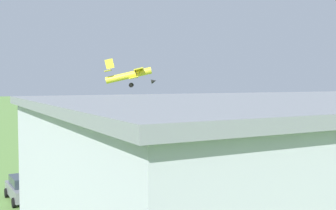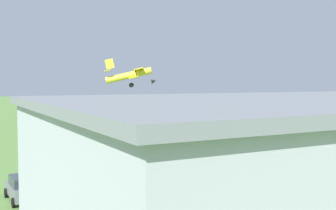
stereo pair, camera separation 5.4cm
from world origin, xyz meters
The scene contains 7 objects.
ground_plane centered at (0.00, 0.00, 0.00)m, with size 400.00×400.00×0.00m, color #608C42.
biplane centered at (4.91, -3.20, 9.06)m, with size 7.29×7.88×4.02m.
car_grey centered at (21.79, 21.73, 0.86)m, with size 2.34×4.19×1.68m.
person_watching_takeoff centered at (19.56, 18.36, 0.87)m, with size 0.46×0.46×1.74m.
person_walking_on_apron centered at (13.28, 16.61, 0.84)m, with size 0.52×0.52×1.68m.
person_at_fence_line centered at (-7.55, 17.71, 0.87)m, with size 0.54×0.54×1.75m.
person_crossing_taxiway centered at (16.80, 18.37, 0.83)m, with size 0.45×0.45×1.67m.
Camera 1 is at (24.74, 51.00, 8.05)m, focal length 44.15 mm.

